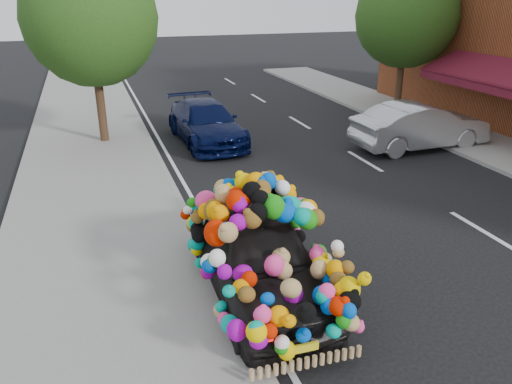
% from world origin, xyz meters
% --- Properties ---
extents(ground, '(100.00, 100.00, 0.00)m').
position_xyz_m(ground, '(0.00, 0.00, 0.00)').
color(ground, black).
rests_on(ground, ground).
extents(sidewalk, '(4.00, 60.00, 0.12)m').
position_xyz_m(sidewalk, '(-4.30, 0.00, 0.06)').
color(sidewalk, gray).
rests_on(sidewalk, ground).
extents(kerb, '(0.15, 60.00, 0.13)m').
position_xyz_m(kerb, '(-2.35, 0.00, 0.07)').
color(kerb, gray).
rests_on(kerb, ground).
extents(lane_markings, '(6.00, 50.00, 0.01)m').
position_xyz_m(lane_markings, '(3.60, 0.00, 0.01)').
color(lane_markings, silver).
rests_on(lane_markings, ground).
extents(tree_near_sidewalk, '(4.20, 4.20, 6.13)m').
position_xyz_m(tree_near_sidewalk, '(-3.80, 9.50, 4.02)').
color(tree_near_sidewalk, '#332114').
rests_on(tree_near_sidewalk, ground).
extents(tree_far_b, '(4.00, 4.00, 5.90)m').
position_xyz_m(tree_far_b, '(8.00, 10.00, 3.89)').
color(tree_far_b, '#332114').
rests_on(tree_far_b, ground).
extents(plush_art_car, '(2.18, 4.50, 2.10)m').
position_xyz_m(plush_art_car, '(-1.79, -0.64, 1.07)').
color(plush_art_car, black).
rests_on(plush_art_car, ground).
extents(navy_sedan, '(2.11, 4.74, 1.35)m').
position_xyz_m(navy_sedan, '(-0.48, 8.57, 0.68)').
color(navy_sedan, black).
rests_on(navy_sedan, ground).
extents(silver_hatchback, '(4.54, 1.66, 1.49)m').
position_xyz_m(silver_hatchback, '(5.97, 5.64, 0.74)').
color(silver_hatchback, '#AAACB1').
rests_on(silver_hatchback, ground).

